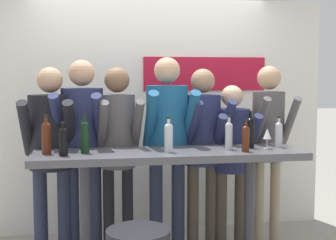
{
  "coord_description": "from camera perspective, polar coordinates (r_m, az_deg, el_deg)",
  "views": [
    {
      "loc": [
        -0.64,
        -3.76,
        1.65
      ],
      "look_at": [
        0.0,
        0.09,
        1.3
      ],
      "focal_mm": 50.0,
      "sensor_mm": 36.0,
      "label": 1
    }
  ],
  "objects": [
    {
      "name": "wine_bottle_0",
      "position": [
        3.82,
        -14.61,
        -1.92
      ],
      "size": [
        0.07,
        0.07,
        0.31
      ],
      "color": "#4C1E0F",
      "rests_on": "tasting_table"
    },
    {
      "name": "wine_bottle_4",
      "position": [
        3.7,
        -12.66,
        -2.39
      ],
      "size": [
        0.07,
        0.07,
        0.27
      ],
      "color": "black",
      "rests_on": "tasting_table"
    },
    {
      "name": "tasting_table",
      "position": [
        3.9,
        0.21,
        -6.3
      ],
      "size": [
        2.24,
        0.59,
        1.05
      ],
      "color": "#4C4C51",
      "rests_on": "ground_plane"
    },
    {
      "name": "back_wall",
      "position": [
        5.08,
        -2.1,
        0.64
      ],
      "size": [
        3.84,
        0.12,
        2.5
      ],
      "color": "silver",
      "rests_on": "ground_plane"
    },
    {
      "name": "person_left",
      "position": [
        4.3,
        -10.39,
        -1.94
      ],
      "size": [
        0.51,
        0.62,
        1.82
      ],
      "rotation": [
        0.0,
        0.0,
        -0.16
      ],
      "color": "#23283D",
      "rests_on": "ground_plane"
    },
    {
      "name": "person_center",
      "position": [
        4.31,
        -0.08,
        -1.64
      ],
      "size": [
        0.47,
        0.59,
        1.84
      ],
      "rotation": [
        0.0,
        0.0,
        0.04
      ],
      "color": "#23283D",
      "rests_on": "ground_plane"
    },
    {
      "name": "wine_bottle_6",
      "position": [
        4.08,
        9.99,
        -1.34
      ],
      "size": [
        0.07,
        0.07,
        0.32
      ],
      "color": "black",
      "rests_on": "tasting_table"
    },
    {
      "name": "wine_bottle_5",
      "position": [
        4.19,
        13.34,
        -1.56
      ],
      "size": [
        0.06,
        0.06,
        0.27
      ],
      "color": "#B7BCC1",
      "rests_on": "tasting_table"
    },
    {
      "name": "wine_bottle_1",
      "position": [
        3.79,
        0.08,
        -1.96
      ],
      "size": [
        0.07,
        0.07,
        0.29
      ],
      "color": "#B7BCC1",
      "rests_on": "tasting_table"
    },
    {
      "name": "wine_bottle_3",
      "position": [
        3.8,
        -10.11,
        -1.84
      ],
      "size": [
        0.07,
        0.07,
        0.32
      ],
      "color": "black",
      "rests_on": "tasting_table"
    },
    {
      "name": "person_center_left",
      "position": [
        4.27,
        -6.15,
        -2.31
      ],
      "size": [
        0.41,
        0.54,
        1.75
      ],
      "rotation": [
        0.0,
        0.0,
        0.08
      ],
      "color": "black",
      "rests_on": "ground_plane"
    },
    {
      "name": "wine_glass_0",
      "position": [
        4.05,
        12.0,
        -1.73
      ],
      "size": [
        0.07,
        0.07,
        0.18
      ],
      "color": "silver",
      "rests_on": "tasting_table"
    },
    {
      "name": "person_right",
      "position": [
        4.52,
        7.76,
        -3.47
      ],
      "size": [
        0.42,
        0.5,
        1.58
      ],
      "rotation": [
        0.0,
        0.0,
        -0.01
      ],
      "color": "#473D33",
      "rests_on": "ground_plane"
    },
    {
      "name": "wine_bottle_2",
      "position": [
        3.87,
        9.45,
        -2.08
      ],
      "size": [
        0.06,
        0.06,
        0.26
      ],
      "color": "#4C1E0F",
      "rests_on": "tasting_table"
    },
    {
      "name": "person_center_right",
      "position": [
        4.43,
        4.27,
        -2.22
      ],
      "size": [
        0.45,
        0.57,
        1.74
      ],
      "rotation": [
        0.0,
        0.0,
        0.14
      ],
      "color": "#473D33",
      "rests_on": "ground_plane"
    },
    {
      "name": "wine_bottle_7",
      "position": [
        3.96,
        7.42,
        -1.73
      ],
      "size": [
        0.06,
        0.06,
        0.29
      ],
      "color": "#B7BCC1",
      "rests_on": "tasting_table"
    },
    {
      "name": "person_far_right",
      "position": [
        4.66,
        12.15,
        -1.55
      ],
      "size": [
        0.38,
        0.52,
        1.77
      ],
      "rotation": [
        0.0,
        0.0,
        0.02
      ],
      "color": "gray",
      "rests_on": "ground_plane"
    },
    {
      "name": "person_far_left",
      "position": [
        4.31,
        -14.08,
        -2.65
      ],
      "size": [
        0.48,
        0.58,
        1.75
      ],
      "rotation": [
        0.0,
        0.0,
        -0.05
      ],
      "color": "#23283D",
      "rests_on": "ground_plane"
    }
  ]
}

